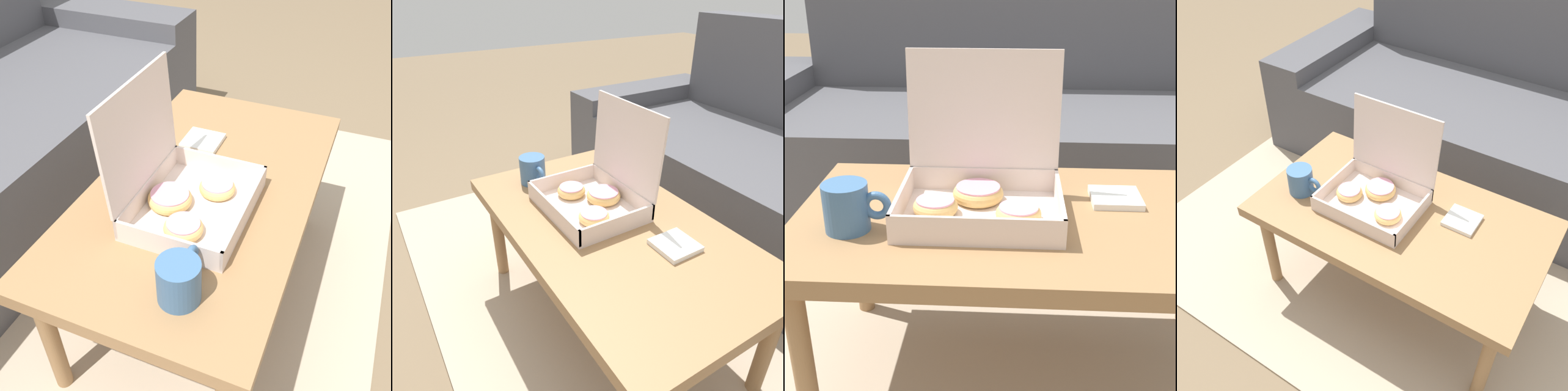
{
  "view_description": "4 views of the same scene",
  "coord_description": "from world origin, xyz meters",
  "views": [
    {
      "loc": [
        -0.91,
        -0.48,
        1.19
      ],
      "look_at": [
        -0.11,
        -0.15,
        0.48
      ],
      "focal_mm": 42.0,
      "sensor_mm": 36.0,
      "label": 1
    },
    {
      "loc": [
        0.79,
        -0.7,
        1.09
      ],
      "look_at": [
        -0.11,
        -0.15,
        0.48
      ],
      "focal_mm": 35.0,
      "sensor_mm": 36.0,
      "label": 2
    },
    {
      "loc": [
        -0.04,
        -1.19,
        0.94
      ],
      "look_at": [
        -0.11,
        -0.15,
        0.48
      ],
      "focal_mm": 50.0,
      "sensor_mm": 36.0,
      "label": 3
    },
    {
      "loc": [
        0.54,
        -1.15,
        1.55
      ],
      "look_at": [
        -0.11,
        -0.15,
        0.48
      ],
      "focal_mm": 42.0,
      "sensor_mm": 36.0,
      "label": 4
    }
  ],
  "objects": [
    {
      "name": "area_rug",
      "position": [
        0.0,
        0.3,
        0.01
      ],
      "size": [
        2.35,
        1.96,
        0.01
      ],
      "primitive_type": "cube",
      "color": "tan",
      "rests_on": "ground_plane"
    },
    {
      "name": "napkin_stack",
      "position": [
        0.19,
        -0.05,
        0.44
      ],
      "size": [
        0.11,
        0.11,
        0.02
      ],
      "color": "white",
      "rests_on": "coffee_table"
    },
    {
      "name": "coffee_table",
      "position": [
        0.0,
        -0.13,
        0.39
      ],
      "size": [
        1.02,
        0.57,
        0.43
      ],
      "color": "#997047",
      "rests_on": "ground_plane"
    },
    {
      "name": "coffee_mug",
      "position": [
        -0.37,
        -0.22,
        0.48
      ],
      "size": [
        0.14,
        0.09,
        0.1
      ],
      "color": "#3D6693",
      "rests_on": "coffee_table"
    },
    {
      "name": "pastry_box",
      "position": [
        -0.11,
        -0.11,
        0.49
      ],
      "size": [
        0.34,
        0.29,
        0.33
      ],
      "color": "silver",
      "rests_on": "coffee_table"
    },
    {
      "name": "ground_plane",
      "position": [
        0.0,
        0.0,
        0.0
      ],
      "size": [
        12.0,
        12.0,
        0.0
      ],
      "primitive_type": "plane",
      "color": "#756047"
    }
  ]
}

